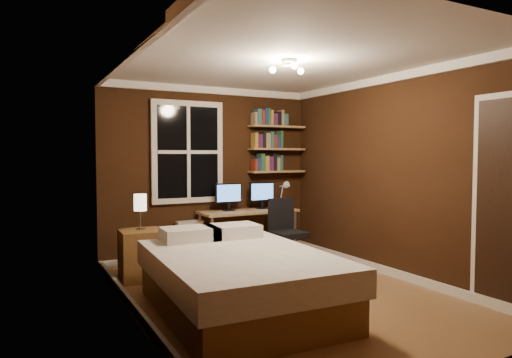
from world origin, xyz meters
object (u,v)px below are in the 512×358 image
monitor_left (229,197)px  bed (238,280)px  nightstand (141,255)px  desk (248,214)px  radiator (190,241)px  office_chair (287,242)px  desk_lamp (284,194)px  bedside_lamp (140,212)px  monitor_right (262,195)px

monitor_left → bed: bearing=-112.1°
nightstand → desk: bearing=19.2°
bed → radiator: bed is taller
radiator → office_chair: 1.42m
bed → desk_lamp: size_ratio=4.96×
bedside_lamp → monitor_right: (1.98, 0.58, 0.08)m
bedside_lamp → office_chair: bedside_lamp is taller
bed → nightstand: (-0.56, 1.56, -0.01)m
radiator → desk: (0.85, -0.19, 0.35)m
desk_lamp → nightstand: bearing=-169.7°
radiator → desk_lamp: 1.57m
radiator → desk: 0.94m
nightstand → desk_lamp: desk_lamp is taller
bed → radiator: size_ratio=3.84×
office_chair → nightstand: bearing=168.6°
desk → monitor_left: 0.40m
desk → monitor_left: bearing=165.7°
bedside_lamp → radiator: size_ratio=0.76×
nightstand → monitor_left: 1.65m
radiator → desk_lamp: (1.41, -0.28, 0.63)m
bed → monitor_right: bearing=58.8°
monitor_right → office_chair: bearing=-96.8°
monitor_left → office_chair: monitor_left is taller
bed → monitor_left: (0.87, 2.13, 0.59)m
nightstand → monitor_left: size_ratio=1.45×
nightstand → radiator: 1.11m
nightstand → monitor_right: 2.15m
monitor_right → nightstand: bearing=-163.8°
radiator → monitor_right: size_ratio=1.37×
monitor_left → desk_lamp: desk_lamp is taller
bedside_lamp → desk_lamp: (2.27, 0.41, 0.09)m
monitor_left → radiator: bearing=168.5°
radiator → monitor_left: (0.56, -0.11, 0.61)m
nightstand → desk: size_ratio=0.41×
nightstand → desk_lamp: bearing=13.1°
bed → bedside_lamp: (-0.56, 1.56, 0.51)m
nightstand → bedside_lamp: 0.52m
monitor_right → desk_lamp: 0.33m
desk → bed: bearing=-119.3°
radiator → desk_lamp: bearing=-11.2°
bedside_lamp → monitor_left: 1.54m
bedside_lamp → radiator: (0.87, 0.69, -0.54)m
monitor_right → desk: bearing=-164.8°
nightstand → radiator: nightstand is taller
monitor_right → monitor_left: bearing=180.0°
bedside_lamp → desk: bedside_lamp is taller
nightstand → bedside_lamp: (0.00, 0.00, 0.52)m
nightstand → monitor_right: monitor_right is taller
nightstand → desk: desk is taller
bed → nightstand: 1.65m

